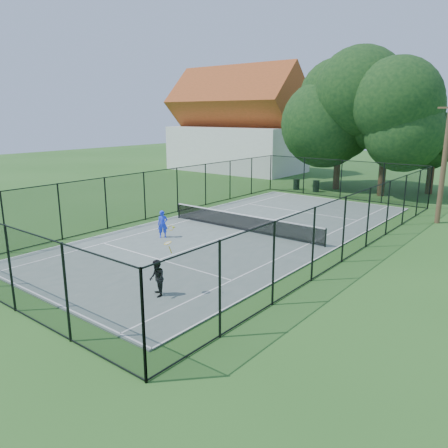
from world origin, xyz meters
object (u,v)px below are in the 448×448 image
Objects in this scene: trash_bin_right at (316,186)px; player_blue at (163,224)px; trash_bin_left at (296,184)px; utility_pole at (445,160)px; player_black at (157,278)px; tennis_net at (243,222)px.

player_blue is at bearing -89.09° from trash_bin_right.
utility_pole reaches higher than trash_bin_left.
utility_pole is 16.82m from player_blue.
player_blue is at bearing -83.13° from trash_bin_left.
trash_bin_left is 24.91m from player_black.
player_black is (5.74, -23.70, 0.25)m from trash_bin_right.
trash_bin_right is 0.13× the size of utility_pole.
utility_pole is 2.89× the size of player_black.
trash_bin_right is 0.37× the size of player_black.
player_black is (7.64, -23.71, 0.28)m from trash_bin_left.
player_blue reaches higher than trash_bin_right.
tennis_net is 9.70m from player_black.
player_black is at bearing -72.14° from trash_bin_left.
trash_bin_right is (-2.82, 14.45, -0.09)m from tennis_net.
player_black is (2.92, -9.25, 0.16)m from tennis_net.
trash_bin_left is at bearing 107.86° from player_black.
trash_bin_right is at bearing 103.61° from player_black.
player_black is at bearing -105.67° from utility_pole.
trash_bin_left is 0.63× the size of player_blue.
trash_bin_left is at bearing 179.80° from trash_bin_right.
tennis_net is 4.52m from player_blue.
tennis_net reaches higher than trash_bin_right.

